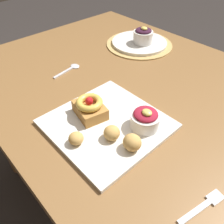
# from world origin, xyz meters

# --- Properties ---
(ground_plane) EXTENTS (8.00, 8.00, 0.00)m
(ground_plane) POSITION_xyz_m (0.00, 0.00, 0.00)
(ground_plane) COLOR #2D2826
(dining_table) EXTENTS (1.32, 0.95, 0.73)m
(dining_table) POSITION_xyz_m (0.00, 0.00, 0.64)
(dining_table) COLOR brown
(dining_table) RESTS_ON ground_plane
(woven_placemat) EXTENTS (0.30, 0.30, 0.00)m
(woven_placemat) POSITION_xyz_m (-0.22, 0.25, 0.73)
(woven_placemat) COLOR tan
(woven_placemat) RESTS_ON dining_table
(front_plate) EXTENTS (0.31, 0.31, 0.01)m
(front_plate) POSITION_xyz_m (0.07, -0.21, 0.74)
(front_plate) COLOR white
(front_plate) RESTS_ON dining_table
(cake_slice) EXTENTS (0.11, 0.09, 0.06)m
(cake_slice) POSITION_xyz_m (0.01, -0.23, 0.77)
(cake_slice) COLOR #B77F3D
(cake_slice) RESTS_ON front_plate
(berry_ramekin) EXTENTS (0.08, 0.08, 0.07)m
(berry_ramekin) POSITION_xyz_m (0.16, -0.14, 0.77)
(berry_ramekin) COLOR white
(berry_ramekin) RESTS_ON front_plate
(fritter_front) EXTENTS (0.04, 0.04, 0.04)m
(fritter_front) POSITION_xyz_m (0.13, -0.24, 0.76)
(fritter_front) COLOR tan
(fritter_front) RESTS_ON front_plate
(fritter_middle) EXTENTS (0.04, 0.04, 0.03)m
(fritter_middle) POSITION_xyz_m (0.08, -0.32, 0.76)
(fritter_middle) COLOR tan
(fritter_middle) RESTS_ON front_plate
(fritter_back) EXTENTS (0.05, 0.05, 0.04)m
(fritter_back) POSITION_xyz_m (0.19, -0.23, 0.76)
(fritter_back) COLOR tan
(fritter_back) RESTS_ON front_plate
(back_plate) EXTENTS (0.25, 0.25, 0.01)m
(back_plate) POSITION_xyz_m (-0.22, 0.25, 0.74)
(back_plate) COLOR white
(back_plate) RESTS_ON woven_placemat
(back_ramekin) EXTENTS (0.09, 0.09, 0.08)m
(back_ramekin) POSITION_xyz_m (-0.20, 0.25, 0.78)
(back_ramekin) COLOR white
(back_ramekin) RESTS_ON back_plate
(fork) EXTENTS (0.04, 0.13, 0.00)m
(fork) POSITION_xyz_m (0.39, -0.22, 0.73)
(fork) COLOR silver
(fork) RESTS_ON dining_table
(spoon) EXTENTS (0.04, 0.13, 0.00)m
(spoon) POSITION_xyz_m (-0.26, -0.11, 0.73)
(spoon) COLOR silver
(spoon) RESTS_ON dining_table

